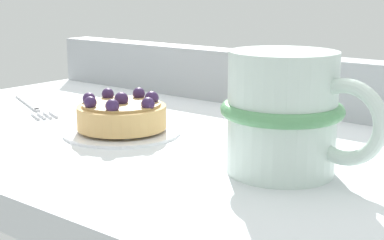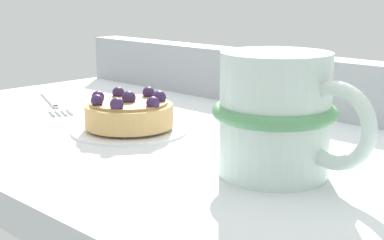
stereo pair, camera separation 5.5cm
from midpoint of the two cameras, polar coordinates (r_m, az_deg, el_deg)
name	(u,v)px [view 1 (the left image)]	position (r cm, az deg, el deg)	size (l,w,h in cm)	color
ground_plane	(187,153)	(60.93, -3.11, -3.36)	(82.03, 43.60, 3.23)	silver
window_rail_back	(283,82)	(75.22, 6.85, 3.75)	(80.39, 4.32, 7.04)	#9EA3A8
dessert_plate	(122,131)	(63.34, -9.41, -1.09)	(12.63, 12.63, 0.63)	white
raspberry_tart	(122,114)	(62.92, -9.46, 0.53)	(9.60, 9.60, 3.93)	tan
coffee_mug	(285,113)	(48.56, 5.97, 0.67)	(14.34, 10.43, 10.42)	silver
dessert_fork	(32,105)	(79.34, -17.44, 1.36)	(15.73, 7.81, 0.60)	#B7B7BC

